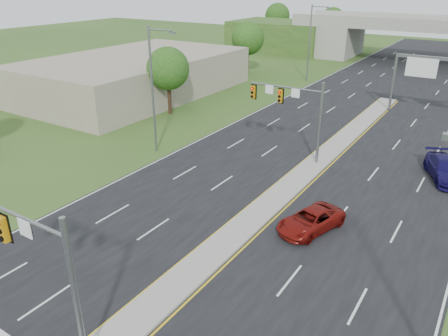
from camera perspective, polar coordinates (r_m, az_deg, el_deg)
road at (r=46.96m, az=16.45°, el=4.58°), size 24.00×160.00×0.02m
median at (r=36.25m, az=10.78°, el=-0.37°), size 2.00×54.00×0.16m
lane_markings at (r=41.63m, az=13.15°, el=2.52°), size 23.72×160.00×0.01m
signal_mast_near at (r=18.98m, az=-23.90°, el=-10.10°), size 6.62×0.60×7.00m
signal_mast_far at (r=37.19m, az=9.24°, el=7.95°), size 6.62×0.60×7.00m
sign_gantry at (r=54.02m, az=27.21°, el=11.15°), size 11.58×0.44×6.67m
overpass at (r=89.51m, az=25.65°, el=14.39°), size 80.00×14.00×8.10m
lightpole_l_mid at (r=38.60m, az=-9.15°, el=10.65°), size 2.85×0.25×11.00m
lightpole_l_far at (r=68.39m, az=11.28°, el=16.13°), size 2.85×0.25×11.00m
tree_l_near at (r=50.48m, az=-7.33°, el=12.74°), size 4.80×4.80×7.60m
tree_l_mid at (r=73.07m, az=3.14°, el=16.52°), size 5.20×5.20×8.12m
tree_back_a at (r=113.89m, az=6.98°, el=19.14°), size 6.00×6.00×8.85m
tree_back_b at (r=108.52m, az=13.96°, el=18.26°), size 5.60×5.60×8.32m
commercial_building at (r=61.22m, az=-11.56°, el=11.82°), size 18.00×30.00×5.00m
car_far_a at (r=27.96m, az=11.25°, el=-6.73°), size 3.55×5.26×1.34m
car_far_b at (r=38.27m, az=27.02°, el=-0.14°), size 4.40×6.12×1.65m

